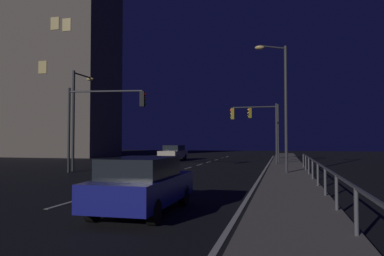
{
  "coord_description": "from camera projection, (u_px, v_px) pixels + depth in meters",
  "views": [
    {
      "loc": [
        6.84,
        -1.66,
        2.04
      ],
      "look_at": [
        0.58,
        23.82,
        2.94
      ],
      "focal_mm": 34.57,
      "sensor_mm": 36.0,
      "label": 1
    }
  ],
  "objects": [
    {
      "name": "ground_plane",
      "position": [
        154.0,
        178.0,
        20.15
      ],
      "size": [
        112.0,
        112.0,
        0.0
      ],
      "primitive_type": "plane",
      "color": "black",
      "rests_on": "ground"
    },
    {
      "name": "sidewalk_right",
      "position": [
        289.0,
        180.0,
        18.45
      ],
      "size": [
        2.55,
        77.0,
        0.14
      ],
      "primitive_type": "cube",
      "color": "gray",
      "rests_on": "ground"
    },
    {
      "name": "lane_markings_center",
      "position": [
        173.0,
        172.0,
        23.55
      ],
      "size": [
        0.14,
        50.0,
        0.01
      ],
      "color": "silver",
      "rests_on": "ground"
    },
    {
      "name": "lane_edge_line",
      "position": [
        263.0,
        172.0,
        23.67
      ],
      "size": [
        0.14,
        53.0,
        0.01
      ],
      "color": "silver",
      "rests_on": "ground"
    },
    {
      "name": "car",
      "position": [
        143.0,
        184.0,
        10.38
      ],
      "size": [
        1.84,
        4.41,
        1.57
      ],
      "color": "navy",
      "rests_on": "ground"
    },
    {
      "name": "car_oncoming",
      "position": [
        173.0,
        153.0,
        37.58
      ],
      "size": [
        1.93,
        4.44,
        1.57
      ],
      "color": "beige",
      "rests_on": "ground"
    },
    {
      "name": "traffic_light_mid_left",
      "position": [
        265.0,
        122.0,
        33.83
      ],
      "size": [
        2.84,
        0.56,
        5.23
      ],
      "color": "#38383D",
      "rests_on": "sidewalk_right"
    },
    {
      "name": "traffic_light_far_left",
      "position": [
        103.0,
        112.0,
        23.42
      ],
      "size": [
        5.05,
        0.96,
        5.43
      ],
      "color": "#2D3033",
      "rests_on": "ground"
    },
    {
      "name": "traffic_light_far_center",
      "position": [
        255.0,
        121.0,
        30.84
      ],
      "size": [
        3.95,
        0.42,
        4.96
      ],
      "color": "#38383D",
      "rests_on": "sidewalk_right"
    },
    {
      "name": "street_lamp_mid_block",
      "position": [
        281.0,
        96.0,
        21.98
      ],
      "size": [
        1.84,
        1.26,
        7.59
      ],
      "color": "#38383D",
      "rests_on": "sidewalk_right"
    },
    {
      "name": "street_lamp_across_street",
      "position": [
        77.0,
        110.0,
        25.18
      ],
      "size": [
        0.56,
        2.37,
        6.76
      ],
      "color": "#2D3033",
      "rests_on": "ground"
    },
    {
      "name": "barrier_fence",
      "position": [
        325.0,
        174.0,
        12.82
      ],
      "size": [
        0.09,
        27.98,
        0.98
      ],
      "color": "#59595E",
      "rests_on": "sidewalk_right"
    },
    {
      "name": "building_distant",
      "position": [
        51.0,
        68.0,
        48.67
      ],
      "size": [
        16.47,
        8.75,
        23.28
      ],
      "color": "#6B6056",
      "rests_on": "ground"
    }
  ]
}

